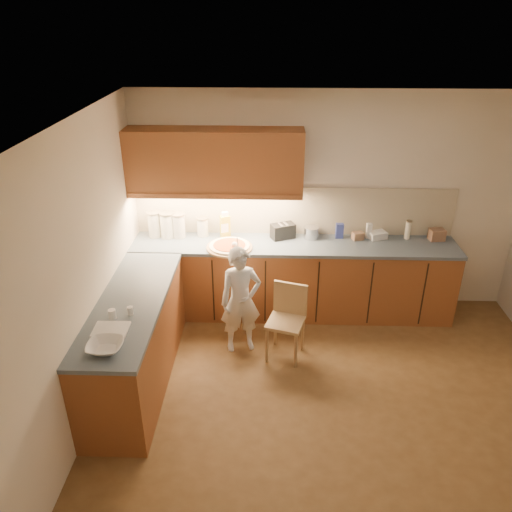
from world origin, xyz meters
The scene contains 24 objects.
room centered at (0.00, 0.00, 1.68)m, with size 4.54×4.50×2.62m.
l_counter centered at (-0.92, 1.25, 0.46)m, with size 3.77×2.62×0.92m.
backsplash centered at (-0.38, 1.99, 1.21)m, with size 3.75×0.02×0.58m, color #C0B395.
upper_cabinets centered at (-1.27, 1.82, 1.85)m, with size 1.95×0.36×0.73m.
pizza_on_board centered at (-1.11, 1.54, 0.94)m, with size 0.52×0.52×0.21m.
child centered at (-0.95, 0.95, 0.60)m, with size 0.44×0.29×1.20m, color silver.
wooden_chair centered at (-0.46, 0.87, 0.47)m, with size 0.45×0.45×0.81m.
mixing_bowl centered at (-1.95, -0.35, 0.96)m, with size 0.29×0.29×0.07m, color white.
canister_a centered at (-2.02, 1.84, 1.08)m, with size 0.16×0.16×0.31m.
canister_b centered at (-1.86, 1.83, 1.08)m, with size 0.18×0.18×0.31m.
canister_c centered at (-1.73, 1.83, 1.07)m, with size 0.16×0.16×0.30m.
canister_d centered at (-1.46, 1.89, 1.04)m, with size 0.14×0.14×0.23m.
oil_jug centered at (-1.18, 1.84, 1.07)m, with size 0.13×0.12×0.32m.
toaster centered at (-0.51, 1.85, 1.01)m, with size 0.31×0.25×0.18m.
steel_pot centered at (-0.17, 1.86, 0.99)m, with size 0.18×0.18×0.14m.
blue_box centered at (0.16, 1.87, 1.01)m, with size 0.09×0.06×0.18m, color #2F3C8F.
card_box_a centered at (0.38, 1.83, 0.97)m, with size 0.13×0.09×0.09m, color #A47958.
white_bottle centered at (0.51, 1.88, 1.01)m, with size 0.06×0.06×0.18m, color white.
flat_pack centered at (0.61, 1.88, 0.96)m, with size 0.20×0.14×0.08m, color white.
tall_jar centered at (0.96, 1.88, 1.03)m, with size 0.07×0.07×0.23m.
card_box_b centered at (1.30, 1.85, 0.99)m, with size 0.17×0.13×0.13m, color #9D7254.
dough_cloth centered at (-1.99, -0.08, 0.93)m, with size 0.29×0.23×0.02m, color silver.
spice_jar_a centered at (-2.03, 0.10, 0.96)m, with size 0.07×0.07×0.09m, color white.
spice_jar_b centered at (-1.89, 0.17, 0.96)m, with size 0.05×0.05×0.07m, color white.
Camera 1 is at (-0.64, -3.53, 3.38)m, focal length 35.00 mm.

